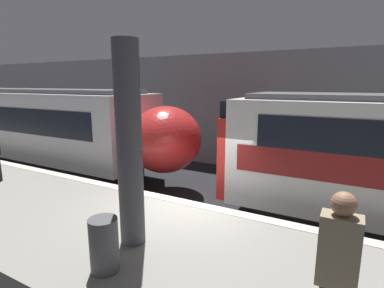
{
  "coord_description": "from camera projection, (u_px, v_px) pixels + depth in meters",
  "views": [
    {
      "loc": [
        3.41,
        -6.07,
        3.88
      ],
      "look_at": [
        -0.47,
        0.97,
        2.25
      ],
      "focal_mm": 28.0,
      "sensor_mm": 36.0,
      "label": 1
    }
  ],
  "objects": [
    {
      "name": "support_pillar_near",
      "position": [
        129.0,
        146.0,
        5.12
      ],
      "size": [
        0.44,
        0.44,
        3.55
      ],
      "color": "#47474C",
      "rests_on": "platform"
    },
    {
      "name": "station_rear_barrier",
      "position": [
        267.0,
        113.0,
        13.0
      ],
      "size": [
        50.0,
        0.15,
        5.22
      ],
      "color": "gray",
      "rests_on": "ground"
    },
    {
      "name": "person_walking",
      "position": [
        336.0,
        272.0,
        2.99
      ],
      "size": [
        0.38,
        0.24,
        1.83
      ],
      "color": "#2D2D38",
      "rests_on": "platform"
    },
    {
      "name": "ground_plane",
      "position": [
        190.0,
        239.0,
        7.59
      ],
      "size": [
        120.0,
        120.0,
        0.0
      ],
      "primitive_type": "plane",
      "color": "black"
    },
    {
      "name": "platform",
      "position": [
        141.0,
        259.0,
        5.82
      ],
      "size": [
        40.0,
        3.89,
        1.05
      ],
      "color": "gray",
      "rests_on": "ground"
    },
    {
      "name": "trash_bin",
      "position": [
        104.0,
        245.0,
        4.55
      ],
      "size": [
        0.44,
        0.44,
        0.85
      ],
      "color": "#4C4C51",
      "rests_on": "platform"
    }
  ]
}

